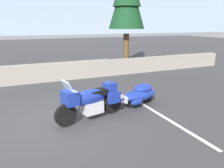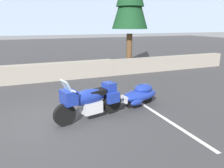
% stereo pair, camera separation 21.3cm
% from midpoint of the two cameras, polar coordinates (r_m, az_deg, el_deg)
% --- Properties ---
extents(ground_plane, '(80.00, 80.00, 0.00)m').
position_cam_midpoint_polar(ground_plane, '(7.10, -15.50, -9.03)').
color(ground_plane, '#38383A').
extents(stone_guard_wall, '(24.00, 0.57, 0.90)m').
position_cam_midpoint_polar(stone_guard_wall, '(11.81, -18.89, 2.53)').
color(stone_guard_wall, gray).
rests_on(stone_guard_wall, ground).
extents(distant_ridgeline, '(240.00, 80.00, 16.00)m').
position_cam_midpoint_polar(distant_ridgeline, '(101.69, -24.60, 16.72)').
color(distant_ridgeline, '#8C9EB7').
rests_on(distant_ridgeline, ground).
extents(touring_motorcycle, '(2.28, 1.06, 1.33)m').
position_cam_midpoint_polar(touring_motorcycle, '(6.78, -6.50, -4.05)').
color(touring_motorcycle, black).
rests_on(touring_motorcycle, ground).
extents(car_shaped_trailer, '(2.23, 1.04, 0.76)m').
position_cam_midpoint_polar(car_shaped_trailer, '(8.04, 6.29, -2.54)').
color(car_shaped_trailer, black).
rests_on(car_shaped_trailer, ground).
extents(parking_stripe_marker, '(0.12, 3.60, 0.01)m').
position_cam_midpoint_polar(parking_stripe_marker, '(7.00, 14.07, -9.26)').
color(parking_stripe_marker, silver).
rests_on(parking_stripe_marker, ground).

